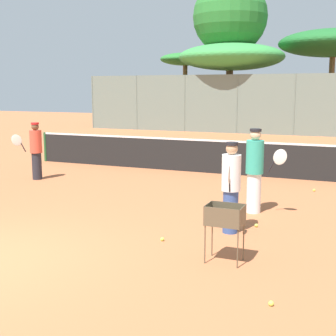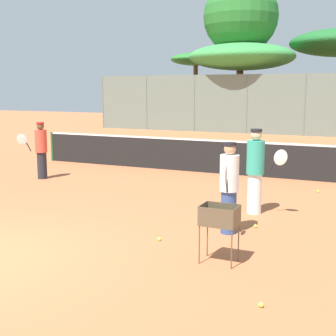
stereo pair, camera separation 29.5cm
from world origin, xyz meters
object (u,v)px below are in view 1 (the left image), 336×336
tennis_net (180,154)px  player_red_cap (36,150)px  player_yellow_shirt (231,186)px  ball_cart (226,220)px  player_white_outfit (255,170)px  parked_car (217,117)px

tennis_net → player_red_cap: bearing=-138.5°
player_yellow_shirt → ball_cart: size_ratio=1.88×
player_yellow_shirt → ball_cart: (0.33, -1.49, -0.21)m
player_white_outfit → player_yellow_shirt: (-0.08, -1.60, -0.06)m
player_white_outfit → tennis_net: bearing=138.5°
player_white_outfit → player_yellow_shirt: 1.60m
player_red_cap → player_yellow_shirt: 7.25m
tennis_net → parked_car: size_ratio=2.57×
player_red_cap → player_white_outfit: bearing=130.1°
player_red_cap → player_yellow_shirt: size_ratio=0.99×
player_red_cap → ball_cart: size_ratio=1.86×
player_white_outfit → parked_car: size_ratio=0.43×
player_white_outfit → player_red_cap: 6.86m
parked_car → player_yellow_shirt: bearing=-72.5°
tennis_net → parked_car: bearing=103.2°
player_red_cap → ball_cart: 8.23m
player_white_outfit → parked_car: 23.44m
player_white_outfit → parked_car: bearing=118.9°
player_yellow_shirt → ball_cart: player_yellow_shirt is taller
ball_cart → parked_car: parked_car is taller
player_white_outfit → player_red_cap: size_ratio=1.08×
player_white_outfit → player_yellow_shirt: bearing=-83.0°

